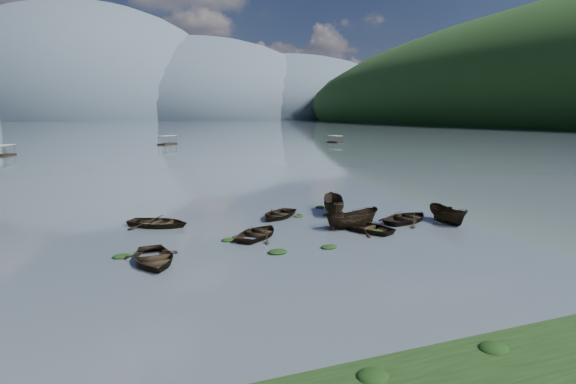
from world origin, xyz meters
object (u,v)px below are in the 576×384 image
object	(u,v)px
rowboat_0	(154,263)
rowboat_3	(365,230)
pontoon_left	(5,156)
pontoon_centre	(168,145)

from	to	relation	value
rowboat_0	rowboat_3	distance (m)	15.54
pontoon_left	pontoon_centre	distance (m)	43.91
pontoon_centre	rowboat_3	bearing A→B (deg)	-48.90
rowboat_3	pontoon_centre	distance (m)	105.76
pontoon_centre	pontoon_left	bearing A→B (deg)	-105.42
rowboat_0	pontoon_centre	distance (m)	108.58
rowboat_3	pontoon_left	xyz separation A→B (m)	(-39.76, 80.06, 0.00)
rowboat_3	pontoon_left	world-z (taller)	pontoon_left
rowboat_0	pontoon_centre	size ratio (longest dim) A/B	0.72
rowboat_0	pontoon_left	bearing A→B (deg)	104.24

